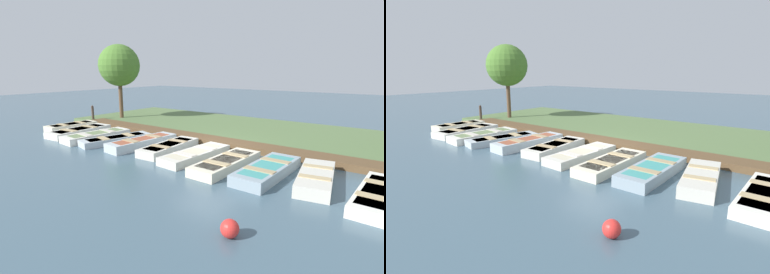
{
  "view_description": "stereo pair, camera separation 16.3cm",
  "coord_description": "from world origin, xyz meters",
  "views": [
    {
      "loc": [
        10.56,
        7.24,
        3.56
      ],
      "look_at": [
        0.31,
        -0.55,
        0.65
      ],
      "focal_mm": 28.0,
      "sensor_mm": 36.0,
      "label": 1
    },
    {
      "loc": [
        10.46,
        7.37,
        3.56
      ],
      "look_at": [
        0.31,
        -0.55,
        0.65
      ],
      "focal_mm": 28.0,
      "sensor_mm": 36.0,
      "label": 2
    }
  ],
  "objects": [
    {
      "name": "buoy",
      "position": [
        5.4,
        4.35,
        0.21
      ],
      "size": [
        0.42,
        0.42,
        0.42
      ],
      "color": "red",
      "rests_on": "ground_plane"
    },
    {
      "name": "rowboat_3",
      "position": [
        1.31,
        -4.52,
        0.16
      ],
      "size": [
        3.62,
        1.76,
        0.33
      ],
      "rotation": [
        0.0,
        0.0,
        -0.24
      ],
      "color": "#B2BCC1",
      "rests_on": "ground_plane"
    },
    {
      "name": "rowboat_0",
      "position": [
        0.79,
        -9.35,
        0.2
      ],
      "size": [
        2.95,
        1.08,
        0.39
      ],
      "rotation": [
        0.0,
        0.0,
        -0.02
      ],
      "color": "beige",
      "rests_on": "ground_plane"
    },
    {
      "name": "park_tree_far_left",
      "position": [
        -3.27,
        -9.58,
        3.82
      ],
      "size": [
        2.84,
        2.84,
        5.26
      ],
      "color": "brown",
      "rests_on": "ground_plane"
    },
    {
      "name": "rowboat_6",
      "position": [
        1.11,
        0.25,
        0.17
      ],
      "size": [
        3.49,
        1.25,
        0.35
      ],
      "rotation": [
        0.0,
        0.0,
        -0.06
      ],
      "color": "beige",
      "rests_on": "ground_plane"
    },
    {
      "name": "rowboat_2",
      "position": [
        1.42,
        -5.98,
        0.18
      ],
      "size": [
        3.55,
        1.42,
        0.37
      ],
      "rotation": [
        0.0,
        0.0,
        -0.08
      ],
      "color": "silver",
      "rests_on": "ground_plane"
    },
    {
      "name": "rowboat_7",
      "position": [
        1.37,
        1.85,
        0.18
      ],
      "size": [
        3.46,
        1.15,
        0.37
      ],
      "rotation": [
        0.0,
        0.0,
        -0.02
      ],
      "color": "beige",
      "rests_on": "ground_plane"
    },
    {
      "name": "rowboat_8",
      "position": [
        1.27,
        3.42,
        0.2
      ],
      "size": [
        3.4,
        1.18,
        0.41
      ],
      "rotation": [
        0.0,
        0.0,
        -0.02
      ],
      "color": "#8C9EA8",
      "rests_on": "ground_plane"
    },
    {
      "name": "dock_walkway",
      "position": [
        -1.45,
        0.0,
        0.14
      ],
      "size": [
        1.11,
        20.14,
        0.28
      ],
      "color": "brown",
      "rests_on": "ground_plane"
    },
    {
      "name": "rowboat_4",
      "position": [
        1.07,
        -2.91,
        0.21
      ],
      "size": [
        3.61,
        1.27,
        0.42
      ],
      "rotation": [
        0.0,
        0.0,
        -0.08
      ],
      "color": "#B2BCC1",
      "rests_on": "ground_plane"
    },
    {
      "name": "rowboat_10",
      "position": [
        1.34,
        6.67,
        0.17
      ],
      "size": [
        3.3,
        1.08,
        0.35
      ],
      "rotation": [
        0.0,
        0.0,
        -0.04
      ],
      "color": "silver",
      "rests_on": "ground_plane"
    },
    {
      "name": "rowboat_1",
      "position": [
        1.26,
        -7.79,
        0.17
      ],
      "size": [
        3.64,
        1.52,
        0.35
      ],
      "rotation": [
        0.0,
        0.0,
        0.09
      ],
      "color": "silver",
      "rests_on": "ground_plane"
    },
    {
      "name": "rowboat_9",
      "position": [
        1.04,
        4.94,
        0.21
      ],
      "size": [
        3.11,
        1.51,
        0.42
      ],
      "rotation": [
        0.0,
        0.0,
        0.18
      ],
      "color": "beige",
      "rests_on": "ground_plane"
    },
    {
      "name": "ground_plane",
      "position": [
        0.0,
        0.0,
        0.0
      ],
      "size": [
        80.0,
        80.0,
        0.0
      ],
      "primitive_type": "plane",
      "color": "#425B6B"
    },
    {
      "name": "mooring_post_near",
      "position": [
        -1.55,
        -10.54,
        0.59
      ],
      "size": [
        0.17,
        0.17,
        1.17
      ],
      "color": "#47382D",
      "rests_on": "ground_plane"
    },
    {
      "name": "shore_bank",
      "position": [
        -5.0,
        0.0,
        0.1
      ],
      "size": [
        8.0,
        24.0,
        0.21
      ],
      "color": "#567042",
      "rests_on": "ground_plane"
    },
    {
      "name": "rowboat_5",
      "position": [
        0.91,
        -1.37,
        0.18
      ],
      "size": [
        3.34,
        1.23,
        0.37
      ],
      "rotation": [
        0.0,
        0.0,
        0.07
      ],
      "color": "beige",
      "rests_on": "ground_plane"
    }
  ]
}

